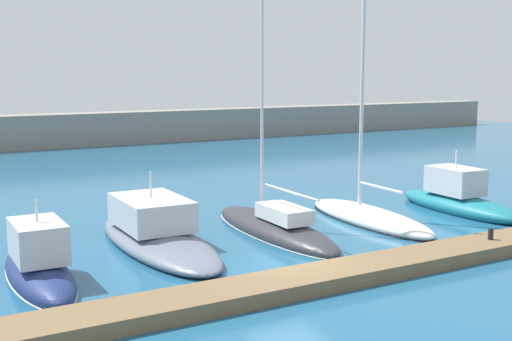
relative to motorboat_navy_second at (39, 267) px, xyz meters
name	(u,v)px	position (x,y,z in m)	size (l,w,h in m)	color
ground_plane	(291,272)	(7.54, -3.33, -0.47)	(120.00, 120.00, 0.00)	#1E567A
dock_pier	(318,278)	(7.54, -4.92, -0.24)	(31.93, 1.86, 0.47)	brown
breakwater_seawall	(32,132)	(7.54, 37.95, 1.00)	(108.00, 2.65, 2.95)	gray
motorboat_navy_second	(39,267)	(0.00, 0.00, 0.00)	(2.02, 6.66, 3.09)	navy
motorboat_slate_third	(155,232)	(4.91, 2.26, 0.03)	(3.25, 9.93, 3.13)	slate
sailboat_charcoal_fourth	(275,227)	(9.90, 1.51, -0.22)	(2.56, 9.20, 14.85)	#2D2D33
sailboat_white_fifth	(369,214)	(14.70, 1.23, -0.12)	(2.50, 8.40, 16.52)	white
motorboat_teal_sixth	(457,199)	(19.96, 0.93, 0.11)	(2.61, 7.62, 3.22)	#19707F
dock_bollard	(491,234)	(15.45, -4.92, 0.21)	(0.20, 0.20, 0.44)	black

